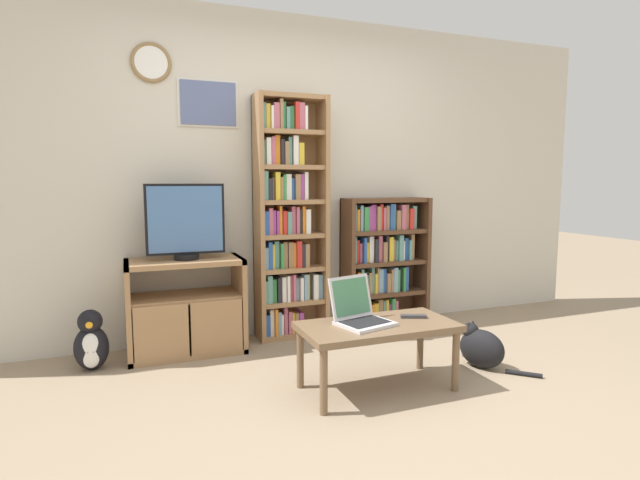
# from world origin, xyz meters

# --- Properties ---
(ground_plane) EXTENTS (18.00, 18.00, 0.00)m
(ground_plane) POSITION_xyz_m (0.00, 0.00, 0.00)
(ground_plane) COLOR gray
(wall_back) EXTENTS (6.07, 0.09, 2.60)m
(wall_back) POSITION_xyz_m (-0.01, 1.72, 1.31)
(wall_back) COLOR beige
(wall_back) RESTS_ON ground_plane
(tv_stand) EXTENTS (0.83, 0.43, 0.70)m
(tv_stand) POSITION_xyz_m (-0.83, 1.44, 0.35)
(tv_stand) COLOR #9E754C
(tv_stand) RESTS_ON ground_plane
(television) EXTENTS (0.56, 0.18, 0.55)m
(television) POSITION_xyz_m (-0.81, 1.45, 0.98)
(television) COLOR black
(television) RESTS_ON tv_stand
(bookshelf_tall) EXTENTS (0.57, 0.25, 1.94)m
(bookshelf_tall) POSITION_xyz_m (-0.00, 1.56, 0.95)
(bookshelf_tall) COLOR #9E754C
(bookshelf_tall) RESTS_ON ground_plane
(bookshelf_short) EXTENTS (0.77, 0.25, 1.12)m
(bookshelf_short) POSITION_xyz_m (0.86, 1.56, 0.58)
(bookshelf_short) COLOR brown
(bookshelf_short) RESTS_ON ground_plane
(coffee_table) EXTENTS (0.95, 0.47, 0.41)m
(coffee_table) POSITION_xyz_m (0.18, 0.35, 0.36)
(coffee_table) COLOR brown
(coffee_table) RESTS_ON ground_plane
(laptop) EXTENTS (0.37, 0.37, 0.28)m
(laptop) POSITION_xyz_m (0.08, 0.40, 0.48)
(laptop) COLOR silver
(laptop) RESTS_ON coffee_table
(remote_near_laptop) EXTENTS (0.16, 0.10, 0.02)m
(remote_near_laptop) POSITION_xyz_m (0.45, 0.38, 0.42)
(remote_near_laptop) COLOR #38383A
(remote_near_laptop) RESTS_ON coffee_table
(cat) EXTENTS (0.40, 0.49, 0.31)m
(cat) POSITION_xyz_m (1.01, 0.42, 0.14)
(cat) COLOR black
(cat) RESTS_ON ground_plane
(penguin_figurine) EXTENTS (0.22, 0.20, 0.41)m
(penguin_figurine) POSITION_xyz_m (-1.47, 1.33, 0.19)
(penguin_figurine) COLOR black
(penguin_figurine) RESTS_ON ground_plane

